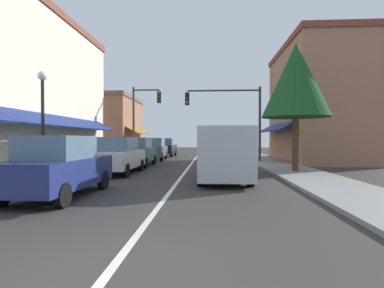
{
  "coord_description": "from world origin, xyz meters",
  "views": [
    {
      "loc": [
        1.27,
        -3.37,
        1.67
      ],
      "look_at": [
        0.12,
        15.71,
        1.37
      ],
      "focal_mm": 28.1,
      "sensor_mm": 36.0,
      "label": 1
    }
  ],
  "objects_px": {
    "traffic_signal_mast_arm": "(233,110)",
    "tree_right_near": "(296,81)",
    "van_in_lane": "(223,152)",
    "traffic_signal_left_corner": "(142,113)",
    "parked_car_distant_left": "(166,147)",
    "parked_car_nearest_left": "(59,167)",
    "parked_car_second_left": "(118,156)",
    "street_lamp_left_near": "(43,107)",
    "parked_car_far_left": "(154,149)",
    "parked_car_third_left": "(137,152)"
  },
  "relations": [
    {
      "from": "traffic_signal_mast_arm",
      "to": "parked_car_second_left",
      "type": "bearing_deg",
      "value": -129.46
    },
    {
      "from": "parked_car_second_left",
      "to": "parked_car_far_left",
      "type": "relative_size",
      "value": 0.99
    },
    {
      "from": "parked_car_nearest_left",
      "to": "parked_car_distant_left",
      "type": "bearing_deg",
      "value": 90.49
    },
    {
      "from": "traffic_signal_mast_arm",
      "to": "van_in_lane",
      "type": "bearing_deg",
      "value": -96.6
    },
    {
      "from": "parked_car_nearest_left",
      "to": "traffic_signal_mast_arm",
      "type": "distance_m",
      "value": 14.72
    },
    {
      "from": "parked_car_nearest_left",
      "to": "parked_car_second_left",
      "type": "distance_m",
      "value": 5.8
    },
    {
      "from": "street_lamp_left_near",
      "to": "tree_right_near",
      "type": "relative_size",
      "value": 0.67
    },
    {
      "from": "parked_car_nearest_left",
      "to": "parked_car_second_left",
      "type": "bearing_deg",
      "value": 91.38
    },
    {
      "from": "parked_car_distant_left",
      "to": "van_in_lane",
      "type": "relative_size",
      "value": 0.79
    },
    {
      "from": "parked_car_nearest_left",
      "to": "van_in_lane",
      "type": "distance_m",
      "value": 6.25
    },
    {
      "from": "parked_car_third_left",
      "to": "traffic_signal_left_corner",
      "type": "relative_size",
      "value": 0.71
    },
    {
      "from": "parked_car_nearest_left",
      "to": "van_in_lane",
      "type": "relative_size",
      "value": 0.79
    },
    {
      "from": "van_in_lane",
      "to": "traffic_signal_mast_arm",
      "type": "height_order",
      "value": "traffic_signal_mast_arm"
    },
    {
      "from": "parked_car_distant_left",
      "to": "street_lamp_left_near",
      "type": "bearing_deg",
      "value": -95.37
    },
    {
      "from": "parked_car_nearest_left",
      "to": "parked_car_distant_left",
      "type": "distance_m",
      "value": 20.73
    },
    {
      "from": "parked_car_third_left",
      "to": "parked_car_nearest_left",
      "type": "bearing_deg",
      "value": -89.3
    },
    {
      "from": "parked_car_nearest_left",
      "to": "street_lamp_left_near",
      "type": "bearing_deg",
      "value": 127.55
    },
    {
      "from": "parked_car_far_left",
      "to": "tree_right_near",
      "type": "xyz_separation_m",
      "value": [
        8.67,
        -8.75,
        3.66
      ]
    },
    {
      "from": "parked_car_nearest_left",
      "to": "van_in_lane",
      "type": "bearing_deg",
      "value": 38.91
    },
    {
      "from": "parked_car_second_left",
      "to": "parked_car_distant_left",
      "type": "distance_m",
      "value": 14.93
    },
    {
      "from": "parked_car_far_left",
      "to": "traffic_signal_left_corner",
      "type": "xyz_separation_m",
      "value": [
        -0.88,
        -0.28,
        2.88
      ]
    },
    {
      "from": "parked_car_distant_left",
      "to": "street_lamp_left_near",
      "type": "xyz_separation_m",
      "value": [
        -1.98,
        -18.13,
        2.03
      ]
    },
    {
      "from": "van_in_lane",
      "to": "traffic_signal_left_corner",
      "type": "bearing_deg",
      "value": 117.32
    },
    {
      "from": "parked_car_third_left",
      "to": "tree_right_near",
      "type": "relative_size",
      "value": 0.64
    },
    {
      "from": "van_in_lane",
      "to": "street_lamp_left_near",
      "type": "xyz_separation_m",
      "value": [
        -6.85,
        -1.28,
        1.76
      ]
    },
    {
      "from": "tree_right_near",
      "to": "parked_car_second_left",
      "type": "bearing_deg",
      "value": -174.7
    },
    {
      "from": "street_lamp_left_near",
      "to": "parked_car_far_left",
      "type": "bearing_deg",
      "value": 81.81
    },
    {
      "from": "parked_car_second_left",
      "to": "traffic_signal_left_corner",
      "type": "bearing_deg",
      "value": 96.38
    },
    {
      "from": "parked_car_nearest_left",
      "to": "traffic_signal_left_corner",
      "type": "bearing_deg",
      "value": 94.35
    },
    {
      "from": "parked_car_third_left",
      "to": "parked_car_far_left",
      "type": "relative_size",
      "value": 0.99
    },
    {
      "from": "parked_car_far_left",
      "to": "traffic_signal_left_corner",
      "type": "height_order",
      "value": "traffic_signal_left_corner"
    },
    {
      "from": "parked_car_far_left",
      "to": "parked_car_third_left",
      "type": "bearing_deg",
      "value": -91.95
    },
    {
      "from": "tree_right_near",
      "to": "parked_car_distant_left",
      "type": "bearing_deg",
      "value": 121.13
    },
    {
      "from": "parked_car_second_left",
      "to": "van_in_lane",
      "type": "bearing_deg",
      "value": -20.4
    },
    {
      "from": "parked_car_distant_left",
      "to": "parked_car_far_left",
      "type": "bearing_deg",
      "value": -90.65
    },
    {
      "from": "parked_car_second_left",
      "to": "tree_right_near",
      "type": "bearing_deg",
      "value": 6.01
    },
    {
      "from": "van_in_lane",
      "to": "parked_car_nearest_left",
      "type": "bearing_deg",
      "value": -142.11
    },
    {
      "from": "parked_car_third_left",
      "to": "parked_car_far_left",
      "type": "xyz_separation_m",
      "value": [
        0.04,
        5.39,
        0.0
      ]
    },
    {
      "from": "parked_car_second_left",
      "to": "tree_right_near",
      "type": "distance_m",
      "value": 9.41
    },
    {
      "from": "parked_car_second_left",
      "to": "traffic_signal_left_corner",
      "type": "distance_m",
      "value": 9.75
    },
    {
      "from": "traffic_signal_mast_arm",
      "to": "tree_right_near",
      "type": "xyz_separation_m",
      "value": [
        2.58,
        -6.55,
        0.81
      ]
    },
    {
      "from": "parked_car_nearest_left",
      "to": "parked_car_second_left",
      "type": "height_order",
      "value": "same"
    },
    {
      "from": "traffic_signal_mast_arm",
      "to": "tree_right_near",
      "type": "bearing_deg",
      "value": -68.49
    },
    {
      "from": "van_in_lane",
      "to": "traffic_signal_mast_arm",
      "type": "bearing_deg",
      "value": 82.92
    },
    {
      "from": "parked_car_distant_left",
      "to": "street_lamp_left_near",
      "type": "relative_size",
      "value": 0.97
    },
    {
      "from": "van_in_lane",
      "to": "parked_car_third_left",
      "type": "bearing_deg",
      "value": 129.26
    },
    {
      "from": "parked_car_far_left",
      "to": "van_in_lane",
      "type": "bearing_deg",
      "value": -67.95
    },
    {
      "from": "parked_car_far_left",
      "to": "parked_car_distant_left",
      "type": "xyz_separation_m",
      "value": [
        0.14,
        5.38,
        0.0
      ]
    },
    {
      "from": "parked_car_distant_left",
      "to": "van_in_lane",
      "type": "height_order",
      "value": "van_in_lane"
    },
    {
      "from": "tree_right_near",
      "to": "van_in_lane",
      "type": "bearing_deg",
      "value": -143.3
    }
  ]
}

